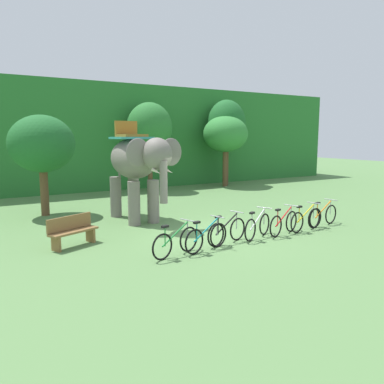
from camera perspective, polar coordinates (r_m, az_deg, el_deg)
The scene contains 15 objects.
ground_plane at distance 12.66m, azimuth 3.25°, elevation -6.31°, with size 80.00×80.00×0.00m, color #567F47.
foliage_hedge at distance 25.74m, azimuth -15.35°, elevation 7.89°, with size 36.00×6.00×6.30m, color #28702D.
tree_center_left at distance 16.44m, azimuth -21.44°, elevation 6.60°, with size 2.57×2.57×4.04m.
tree_far_right at distance 22.61m, azimuth -6.33°, elevation 9.39°, with size 2.64×2.64×5.14m.
tree_far_left at distance 24.69m, azimuth 5.00°, elevation 8.54°, with size 2.85×2.85×4.49m.
tree_center at distance 25.46m, azimuth 5.14°, elevation 9.93°, with size 2.49×2.49×5.54m.
elephant at distance 14.44m, azimuth -8.23°, elevation 4.28°, with size 2.08×4.16×3.78m.
bike_green at distance 10.36m, azimuth -2.42°, elevation -7.41°, with size 1.65×0.66×0.92m.
bike_teal at distance 10.81m, azimuth 2.17°, elevation -6.74°, with size 1.67×0.61×0.92m.
bike_black at distance 11.54m, azimuth 5.21°, elevation -5.80°, with size 1.67×0.60×0.92m.
bike_white at distance 12.28m, azimuth 9.72°, elevation -5.03°, with size 1.59×0.79×0.92m.
bike_red at distance 12.90m, azimuth 13.48°, elevation -4.49°, with size 1.65×0.65×0.92m.
bike_yellow at distance 13.62m, azimuth 16.55°, elevation -3.95°, with size 1.69×0.52×0.92m.
bike_orange at distance 14.54m, azimuth 18.93°, elevation -3.29°, with size 1.70×0.52×0.92m.
wooden_bench at distance 11.75m, azimuth -17.38°, elevation -5.43°, with size 1.54×0.97×0.89m.
Camera 1 is at (-6.85, -10.16, 3.18)m, focal length 35.87 mm.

